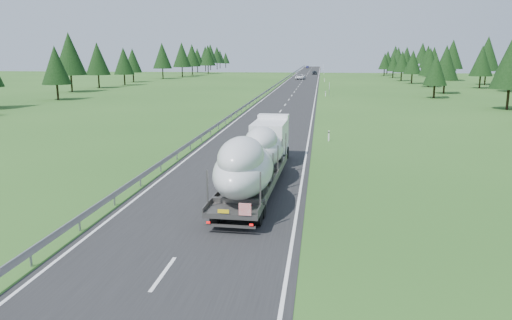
# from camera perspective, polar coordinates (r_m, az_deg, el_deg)

# --- Properties ---
(ground) EXTENTS (400.00, 400.00, 0.00)m
(ground) POSITION_cam_1_polar(r_m,az_deg,el_deg) (19.49, -10.54, -12.69)
(ground) COLOR #28521B
(ground) RESTS_ON ground
(road_surface) EXTENTS (10.00, 400.00, 0.02)m
(road_surface) POSITION_cam_1_polar(r_m,az_deg,el_deg) (117.20, 4.67, 8.11)
(road_surface) COLOR black
(road_surface) RESTS_ON ground
(guardrail) EXTENTS (0.10, 400.00, 0.76)m
(guardrail) POSITION_cam_1_polar(r_m,az_deg,el_deg) (117.48, 2.06, 8.44)
(guardrail) COLOR slate
(guardrail) RESTS_ON ground
(marker_posts) EXTENTS (0.13, 350.08, 1.00)m
(marker_posts) POSITION_cam_1_polar(r_m,az_deg,el_deg) (171.95, 7.79, 9.48)
(marker_posts) COLOR silver
(marker_posts) RESTS_ON ground
(highway_sign) EXTENTS (0.08, 0.90, 2.60)m
(highway_sign) POSITION_cam_1_polar(r_m,az_deg,el_deg) (97.00, 8.38, 8.26)
(highway_sign) COLOR slate
(highway_sign) RESTS_ON ground
(tree_line_right) EXTENTS (27.52, 298.80, 12.60)m
(tree_line_right) POSITION_cam_1_polar(r_m,az_deg,el_deg) (135.53, 22.94, 10.59)
(tree_line_right) COLOR black
(tree_line_right) RESTS_ON ground
(tree_line_left) EXTENTS (14.96, 297.92, 12.43)m
(tree_line_left) POSITION_cam_1_polar(r_m,az_deg,el_deg) (146.84, -12.91, 11.40)
(tree_line_left) COLOR black
(tree_line_left) RESTS_ON ground
(boat_truck) EXTENTS (3.20, 18.35, 4.07)m
(boat_truck) POSITION_cam_1_polar(r_m,az_deg,el_deg) (29.81, 0.06, 0.59)
(boat_truck) COLOR white
(boat_truck) RESTS_ON ground
(distant_van) EXTENTS (3.22, 6.09, 1.63)m
(distant_van) POSITION_cam_1_polar(r_m,az_deg,el_deg) (159.68, 5.07, 9.45)
(distant_van) COLOR silver
(distant_van) RESTS_ON ground
(distant_car_dark) EXTENTS (1.95, 4.50, 1.51)m
(distant_car_dark) POSITION_cam_1_polar(r_m,az_deg,el_deg) (197.44, 6.71, 9.90)
(distant_car_dark) COLOR black
(distant_car_dark) RESTS_ON ground
(distant_car_blue) EXTENTS (1.37, 3.89, 1.28)m
(distant_car_blue) POSITION_cam_1_polar(r_m,az_deg,el_deg) (279.86, 5.90, 10.52)
(distant_car_blue) COLOR #16173D
(distant_car_blue) RESTS_ON ground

